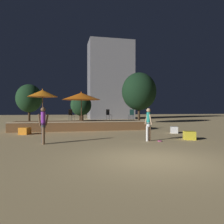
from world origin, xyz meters
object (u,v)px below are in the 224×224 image
at_px(person_0, 148,123).
at_px(bistro_chair_2, 131,114).
at_px(cube_seat_0, 174,130).
at_px(background_tree_1, 29,98).
at_px(cube_seat_2, 189,135).
at_px(person_1, 43,124).
at_px(cube_seat_1, 25,131).
at_px(background_tree_3, 82,105).
at_px(patio_umbrella_1, 43,93).
at_px(background_tree_0, 80,105).
at_px(frisbee_disc, 160,141).
at_px(bistro_chair_0, 108,114).
at_px(background_tree_2, 139,92).
at_px(bistro_chair_1, 71,114).
at_px(patio_umbrella_0, 81,96).

height_order(person_0, bistro_chair_2, person_0).
bearing_deg(cube_seat_0, background_tree_1, 128.27).
relative_size(cube_seat_2, person_1, 0.40).
bearing_deg(cube_seat_1, cube_seat_2, -26.24).
xyz_separation_m(cube_seat_2, background_tree_3, (-4.84, 12.09, 1.84)).
height_order(patio_umbrella_1, bistro_chair_2, patio_umbrella_1).
bearing_deg(cube_seat_0, person_0, -135.14).
bearing_deg(bistro_chair_2, background_tree_0, -65.36).
bearing_deg(person_1, person_0, 76.40).
height_order(patio_umbrella_1, person_0, patio_umbrella_1).
xyz_separation_m(cube_seat_2, person_1, (-7.62, 0.10, 0.73)).
xyz_separation_m(cube_seat_1, bistro_chair_2, (7.93, 1.94, 1.06)).
distance_m(cube_seat_1, bistro_chair_2, 8.23).
bearing_deg(background_tree_1, frisbee_disc, -63.41).
relative_size(bistro_chair_0, background_tree_2, 0.15).
relative_size(cube_seat_2, person_0, 0.41).
bearing_deg(background_tree_3, cube_seat_0, -58.19).
bearing_deg(background_tree_3, bistro_chair_1, -105.26).
bearing_deg(person_1, bistro_chair_2, 122.74).
bearing_deg(background_tree_0, background_tree_1, 141.55).
xyz_separation_m(patio_umbrella_0, background_tree_3, (0.55, 6.24, -0.56)).
bearing_deg(patio_umbrella_1, background_tree_3, 61.45).
relative_size(bistro_chair_0, background_tree_0, 0.27).
bearing_deg(background_tree_0, patio_umbrella_0, -93.53).
distance_m(cube_seat_1, bistro_chair_0, 6.68).
height_order(bistro_chair_1, background_tree_3, background_tree_3).
distance_m(cube_seat_1, background_tree_3, 8.92).
relative_size(patio_umbrella_1, bistro_chair_2, 3.48).
bearing_deg(cube_seat_1, bistro_chair_0, 22.10).
bearing_deg(patio_umbrella_0, bistro_chair_2, 8.42).
bearing_deg(cube_seat_2, background_tree_3, 111.80).
bearing_deg(background_tree_3, background_tree_2, 15.71).
bearing_deg(cube_seat_2, cube_seat_0, 76.34).
relative_size(bistro_chair_2, background_tree_3, 0.29).
distance_m(person_0, bistro_chair_2, 6.60).
bearing_deg(person_1, background_tree_0, 156.09).
height_order(cube_seat_0, person_0, person_0).
relative_size(cube_seat_0, cube_seat_1, 0.80).
xyz_separation_m(bistro_chair_2, background_tree_3, (-3.58, 5.62, 0.78)).
bearing_deg(person_1, cube_seat_1, -172.86).
xyz_separation_m(patio_umbrella_0, person_0, (3.01, -5.88, -1.70)).
bearing_deg(bistro_chair_0, person_0, -116.78).
distance_m(person_0, background_tree_0, 13.45).
xyz_separation_m(patio_umbrella_0, cube_seat_2, (5.39, -5.86, -2.40)).
height_order(patio_umbrella_0, background_tree_1, background_tree_1).
bearing_deg(bistro_chair_1, background_tree_0, 44.42).
relative_size(cube_seat_0, background_tree_1, 0.13).
xyz_separation_m(cube_seat_0, person_0, (-3.13, -3.11, 0.70)).
relative_size(cube_seat_1, background_tree_2, 0.13).
bearing_deg(background_tree_3, bistro_chair_0, -70.90).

